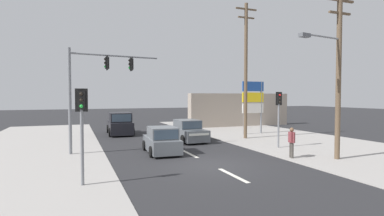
# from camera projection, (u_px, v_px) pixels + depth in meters

# --- Properties ---
(ground_plane) EXTENTS (140.00, 140.00, 0.00)m
(ground_plane) POSITION_uv_depth(u_px,v_px,m) (212.00, 165.00, 14.26)
(ground_plane) COLOR #28282B
(lane_dash_near) EXTENTS (0.20, 2.40, 0.01)m
(lane_dash_near) POSITION_uv_depth(u_px,v_px,m) (233.00, 175.00, 12.40)
(lane_dash_near) COLOR silver
(lane_dash_near) RESTS_ON ground
(lane_dash_mid) EXTENTS (0.20, 2.40, 0.01)m
(lane_dash_mid) POSITION_uv_depth(u_px,v_px,m) (190.00, 154.00, 17.05)
(lane_dash_mid) COLOR silver
(lane_dash_mid) RESTS_ON ground
(lane_dash_far) EXTENTS (0.20, 2.40, 0.01)m
(lane_dash_far) POSITION_uv_depth(u_px,v_px,m) (165.00, 141.00, 21.70)
(lane_dash_far) COLOR silver
(lane_dash_far) RESTS_ON ground
(kerb_right_verge) EXTENTS (10.00, 44.00, 0.02)m
(kerb_right_verge) POSITION_uv_depth(u_px,v_px,m) (324.00, 147.00, 19.42)
(kerb_right_verge) COLOR #A39E99
(kerb_right_verge) RESTS_ON ground
(kerb_left_verge) EXTENTS (8.00, 40.00, 0.02)m
(kerb_left_verge) POSITION_uv_depth(u_px,v_px,m) (23.00, 162.00, 14.86)
(kerb_left_verge) COLOR #A39E99
(kerb_left_verge) RESTS_ON ground
(utility_pole_foreground_right) EXTENTS (3.77, 0.67, 8.63)m
(utility_pole_foreground_right) POSITION_uv_depth(u_px,v_px,m) (337.00, 69.00, 15.31)
(utility_pole_foreground_right) COLOR brown
(utility_pole_foreground_right) RESTS_ON ground
(utility_pole_midground_right) EXTENTS (1.80, 0.26, 10.43)m
(utility_pole_midground_right) POSITION_uv_depth(u_px,v_px,m) (246.00, 68.00, 23.10)
(utility_pole_midground_right) COLOR brown
(utility_pole_midground_right) RESTS_ON ground
(traffic_signal_mast) EXTENTS (5.27, 0.67, 6.00)m
(traffic_signal_mast) POSITION_uv_depth(u_px,v_px,m) (94.00, 81.00, 17.32)
(traffic_signal_mast) COLOR slate
(traffic_signal_mast) RESTS_ON ground
(pedestal_signal_right_kerb) EXTENTS (0.44, 0.29, 3.56)m
(pedestal_signal_right_kerb) POSITION_uv_depth(u_px,v_px,m) (279.00, 110.00, 18.97)
(pedestal_signal_right_kerb) COLOR slate
(pedestal_signal_right_kerb) RESTS_ON ground
(pedestal_signal_left_kerb) EXTENTS (0.44, 0.29, 3.56)m
(pedestal_signal_left_kerb) POSITION_uv_depth(u_px,v_px,m) (82.00, 120.00, 10.86)
(pedestal_signal_left_kerb) COLOR slate
(pedestal_signal_left_kerb) RESTS_ON ground
(shopping_plaza_sign) EXTENTS (2.10, 0.16, 4.60)m
(shopping_plaza_sign) POSITION_uv_depth(u_px,v_px,m) (253.00, 100.00, 26.08)
(shopping_plaza_sign) COLOR slate
(shopping_plaza_sign) RESTS_ON ground
(shopfront_wall_far) EXTENTS (12.00, 1.00, 3.60)m
(shopfront_wall_far) POSITION_uv_depth(u_px,v_px,m) (240.00, 110.00, 33.10)
(shopfront_wall_far) COLOR #A39384
(shopfront_wall_far) RESTS_ON ground
(sedan_kerbside_parked) EXTENTS (1.95, 4.27, 1.56)m
(sedan_kerbside_parked) POSITION_uv_depth(u_px,v_px,m) (188.00, 131.00, 21.99)
(sedan_kerbside_parked) COLOR slate
(sedan_kerbside_parked) RESTS_ON ground
(hatchback_oncoming_near) EXTENTS (1.94, 3.72, 1.53)m
(hatchback_oncoming_near) POSITION_uv_depth(u_px,v_px,m) (162.00, 141.00, 17.28)
(hatchback_oncoming_near) COLOR slate
(hatchback_oncoming_near) RESTS_ON ground
(suv_receding_far) EXTENTS (2.22, 4.62, 1.90)m
(suv_receding_far) POSITION_uv_depth(u_px,v_px,m) (120.00, 124.00, 25.83)
(suv_receding_far) COLOR black
(suv_receding_far) RESTS_ON ground
(pedestrian_at_kerb) EXTENTS (0.30, 0.55, 1.63)m
(pedestrian_at_kerb) POSITION_uv_depth(u_px,v_px,m) (292.00, 141.00, 15.79)
(pedestrian_at_kerb) COLOR #47423D
(pedestrian_at_kerb) RESTS_ON ground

